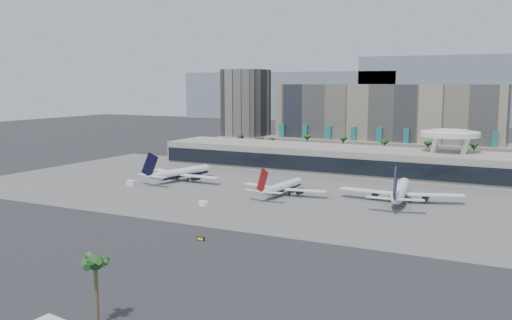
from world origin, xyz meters
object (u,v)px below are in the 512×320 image
at_px(airliner_centre, 282,187).
at_px(service_vehicle_a, 132,183).
at_px(airliner_left, 181,173).
at_px(airliner_right, 400,191).
at_px(service_vehicle_b, 204,203).
at_px(taxiway_sign, 201,239).

distance_m(airliner_centre, service_vehicle_a, 65.46).
bearing_deg(airliner_left, airliner_right, 11.96).
distance_m(airliner_left, airliner_centre, 53.73).
xyz_separation_m(airliner_left, service_vehicle_b, (36.75, -38.94, -2.75)).
bearing_deg(service_vehicle_a, airliner_centre, 22.96).
bearing_deg(airliner_left, taxiway_sign, -39.54).
bearing_deg(service_vehicle_a, taxiway_sign, -25.31).
xyz_separation_m(airliner_centre, taxiway_sign, (6.96, -68.10, -2.67)).
relative_size(service_vehicle_b, taxiway_sign, 1.46).
distance_m(service_vehicle_a, service_vehicle_b, 51.99).
distance_m(service_vehicle_a, taxiway_sign, 91.53).
bearing_deg(airliner_centre, service_vehicle_a, -167.26).
xyz_separation_m(airliner_left, airliner_centre, (53.03, -8.60, -0.43)).
bearing_deg(taxiway_sign, service_vehicle_b, 115.72).
distance_m(airliner_right, service_vehicle_a, 109.45).
xyz_separation_m(airliner_left, airliner_right, (96.32, -0.78, 0.39)).
height_order(service_vehicle_a, service_vehicle_b, service_vehicle_a).
bearing_deg(service_vehicle_a, airliner_left, 72.90).
distance_m(service_vehicle_b, taxiway_sign, 44.33).
distance_m(airliner_centre, airliner_right, 44.00).
bearing_deg(airliner_centre, service_vehicle_b, -115.08).
distance_m(airliner_left, airliner_right, 96.33).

